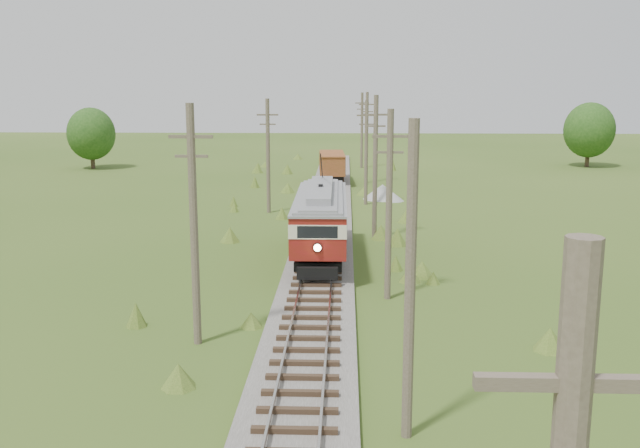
{
  "coord_description": "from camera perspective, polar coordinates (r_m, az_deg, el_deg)",
  "views": [
    {
      "loc": [
        1.36,
        -13.42,
        9.65
      ],
      "look_at": [
        0.0,
        23.96,
        2.29
      ],
      "focal_mm": 40.0,
      "sensor_mm": 36.0,
      "label": 1
    }
  ],
  "objects": [
    {
      "name": "utility_pole_l_a",
      "position": [
        26.5,
        -10.06,
        0.03
      ],
      "size": [
        1.6,
        0.3,
        9.0
      ],
      "color": "brown",
      "rests_on": "ground"
    },
    {
      "name": "utility_pole_l_b",
      "position": [
        53.99,
        -4.18,
        5.55
      ],
      "size": [
        1.6,
        0.3,
        8.6
      ],
      "color": "brown",
      "rests_on": "ground"
    },
    {
      "name": "tree_mid_b",
      "position": [
        90.25,
        20.74,
        7.04
      ],
      "size": [
        5.88,
        5.88,
        7.57
      ],
      "color": "#38281C",
      "rests_on": "ground"
    },
    {
      "name": "gravel_pile",
      "position": [
        60.89,
        5.14,
        2.53
      ],
      "size": [
        3.44,
        3.65,
        1.25
      ],
      "color": "gray",
      "rests_on": "ground"
    },
    {
      "name": "tree_mid_a",
      "position": [
        86.73,
        -17.84,
        6.88
      ],
      "size": [
        5.46,
        5.46,
        7.03
      ],
      "color": "#38281C",
      "rests_on": "ground"
    },
    {
      "name": "utility_pole_r_4",
      "position": [
        57.69,
        3.72,
        5.81
      ],
      "size": [
        1.6,
        0.3,
        8.4
      ],
      "color": "brown",
      "rests_on": "ground"
    },
    {
      "name": "streetcar",
      "position": [
        39.08,
        0.05,
        0.68
      ],
      "size": [
        2.89,
        12.01,
        5.47
      ],
      "rotation": [
        0.0,
        0.0,
        0.01
      ],
      "color": "black",
      "rests_on": "ground"
    },
    {
      "name": "utility_pole_r_2",
      "position": [
        31.91,
        5.54,
        1.65
      ],
      "size": [
        1.6,
        0.3,
        8.6
      ],
      "color": "brown",
      "rests_on": "ground"
    },
    {
      "name": "utility_pole_r_5",
      "position": [
        70.63,
        3.76,
        6.99
      ],
      "size": [
        1.6,
        0.3,
        8.9
      ],
      "color": "brown",
      "rests_on": "ground"
    },
    {
      "name": "gondola",
      "position": [
        70.41,
        0.97,
        4.79
      ],
      "size": [
        2.72,
        7.43,
        2.44
      ],
      "rotation": [
        0.0,
        0.0,
        0.05
      ],
      "color": "black",
      "rests_on": "ground"
    },
    {
      "name": "utility_pole_r_6",
      "position": [
        83.6,
        3.37,
        7.57
      ],
      "size": [
        1.6,
        0.3,
        8.7
      ],
      "color": "brown",
      "rests_on": "ground"
    },
    {
      "name": "utility_pole_r_1",
      "position": [
        19.23,
        7.22,
        -4.8
      ],
      "size": [
        0.3,
        0.3,
        8.8
      ],
      "color": "brown",
      "rests_on": "ground"
    },
    {
      "name": "utility_pole_r_3",
      "position": [
        44.74,
        4.44,
        4.65
      ],
      "size": [
        1.6,
        0.3,
        9.0
      ],
      "color": "brown",
      "rests_on": "ground"
    },
    {
      "name": "railbed_main",
      "position": [
        48.37,
        0.43,
        -0.14
      ],
      "size": [
        3.6,
        96.0,
        0.57
      ],
      "color": "#605B54",
      "rests_on": "ground"
    }
  ]
}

